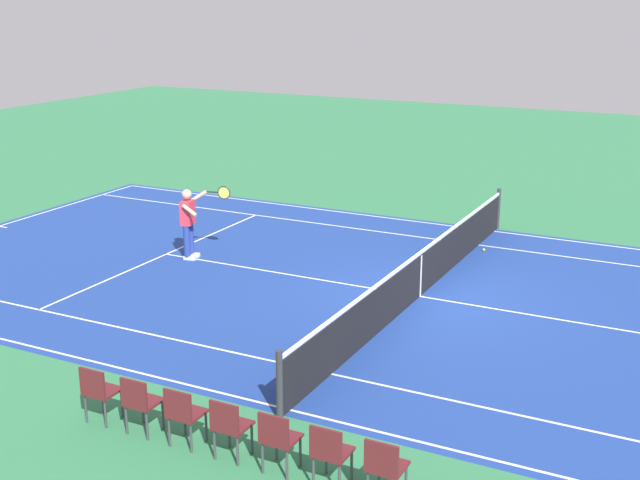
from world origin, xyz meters
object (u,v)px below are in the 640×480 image
Objects in this scene: spectator_chair_2 at (278,437)px; spectator_chair_4 at (183,412)px; spectator_chair_1 at (330,451)px; tennis_net at (420,274)px; spectator_chair_0 at (385,465)px; spectator_chair_5 at (140,401)px; tennis_player_near at (189,220)px; spectator_chair_6 at (99,390)px; tennis_ball at (484,250)px; spectator_chair_3 at (229,424)px.

spectator_chair_2 is 1.48m from spectator_chair_4.
tennis_net is at bearing -78.49° from spectator_chair_1.
spectator_chair_0 is 1.00× the size of spectator_chair_5.
tennis_player_near reaches higher than spectator_chair_0.
spectator_chair_1 is 1.00× the size of spectator_chair_4.
spectator_chair_6 is (4.44, 0.00, 0.00)m from spectator_chair_0.
spectator_chair_6 is (3.70, 0.00, 0.00)m from spectator_chair_1.
tennis_net is at bearing 179.74° from tennis_player_near.
spectator_chair_0 is (-1.91, 10.74, 0.49)m from tennis_ball.
tennis_player_near is 1.93× the size of spectator_chair_3.
tennis_net reaches higher than spectator_chair_3.
spectator_chair_5 reaches higher than tennis_ball.
tennis_net is at bearing -84.35° from spectator_chair_2.
spectator_chair_5 is (2.22, 0.00, 0.00)m from spectator_chair_2.
spectator_chair_3 is (0.04, 7.07, 0.03)m from tennis_net.
tennis_player_near is at bearing -59.49° from spectator_chair_5.
spectator_chair_3 and spectator_chair_6 have the same top height.
tennis_ball is 10.76m from spectator_chair_2.
spectator_chair_4 and spectator_chair_5 have the same top height.
spectator_chair_0 is at bearing 180.00° from spectator_chair_2.
spectator_chair_3 is (1.48, 0.00, 0.00)m from spectator_chair_1.
spectator_chair_1 is at bearing 180.00° from spectator_chair_4.
spectator_chair_0 is 3.70m from spectator_chair_5.
spectator_chair_1 and spectator_chair_3 have the same top height.
tennis_ball is 0.08× the size of spectator_chair_4.
spectator_chair_3 is at bearing 180.00° from spectator_chair_4.
spectator_chair_5 is (3.70, 0.00, 0.00)m from spectator_chair_0.
spectator_chair_2 is 1.00× the size of spectator_chair_4.
spectator_chair_3 and spectator_chair_5 have the same top height.
spectator_chair_5 is at bearing 120.51° from tennis_player_near.
tennis_player_near reaches higher than spectator_chair_1.
tennis_player_near is 7.05m from tennis_ball.
spectator_chair_3 is at bearing 180.00° from spectator_chair_5.
spectator_chair_3 is 2.22m from spectator_chair_6.
spectator_chair_3 reaches higher than tennis_ball.
spectator_chair_1 is at bearing 96.23° from tennis_ball.
spectator_chair_4 is (1.48, 0.00, 0.00)m from spectator_chair_2.
spectator_chair_1 and spectator_chair_6 have the same top height.
spectator_chair_5 is (1.79, 10.74, 0.49)m from tennis_ball.
tennis_net is 7.11m from spectator_chair_4.
spectator_chair_5 and spectator_chair_6 have the same top height.
spectator_chair_4 is (2.96, 0.00, 0.00)m from spectator_chair_0.
tennis_ball is at bearing -103.24° from spectator_chair_6.
spectator_chair_0 and spectator_chair_2 have the same top height.
tennis_ball is 10.90m from spectator_chair_5.
tennis_ball is 11.05m from spectator_chair_6.
spectator_chair_0 is 1.00× the size of spectator_chair_4.
spectator_chair_0 is at bearing 138.01° from tennis_player_near.
spectator_chair_1 is 1.00× the size of spectator_chair_3.
spectator_chair_6 is (-3.44, 7.09, -0.41)m from tennis_player_near.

